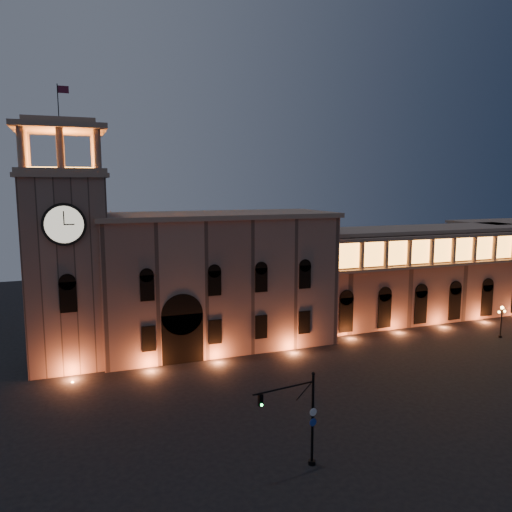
# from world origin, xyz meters

# --- Properties ---
(ground) EXTENTS (160.00, 160.00, 0.00)m
(ground) POSITION_xyz_m (0.00, 0.00, 0.00)
(ground) COLOR black
(ground) RESTS_ON ground
(government_building) EXTENTS (30.80, 12.80, 17.60)m
(government_building) POSITION_xyz_m (-2.08, 21.93, 8.77)
(government_building) COLOR #7F6053
(government_building) RESTS_ON ground
(clock_tower) EXTENTS (9.80, 9.80, 32.40)m
(clock_tower) POSITION_xyz_m (-20.50, 20.98, 12.50)
(clock_tower) COLOR #7F6053
(clock_tower) RESTS_ON ground
(colonnade_wing) EXTENTS (40.60, 11.50, 14.50)m
(colonnade_wing) POSITION_xyz_m (32.00, 23.92, 7.33)
(colonnade_wing) COLOR #7A5B4E
(colonnade_wing) RESTS_ON ground
(secondary_building) EXTENTS (20.00, 12.00, 14.00)m
(secondary_building) POSITION_xyz_m (58.00, 30.00, 7.00)
(secondary_building) COLOR #7A5B4E
(secondary_building) RESTS_ON ground
(traffic_light) EXTENTS (5.36, 1.14, 7.41)m
(traffic_light) POSITION_xyz_m (-4.31, -9.16, 3.89)
(traffic_light) COLOR black
(traffic_light) RESTS_ON ground
(street_lamp_near) EXTENTS (1.57, 0.46, 4.53)m
(street_lamp_near) POSITION_xyz_m (35.83, 10.55, 2.70)
(street_lamp_near) COLOR black
(street_lamp_near) RESTS_ON ground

